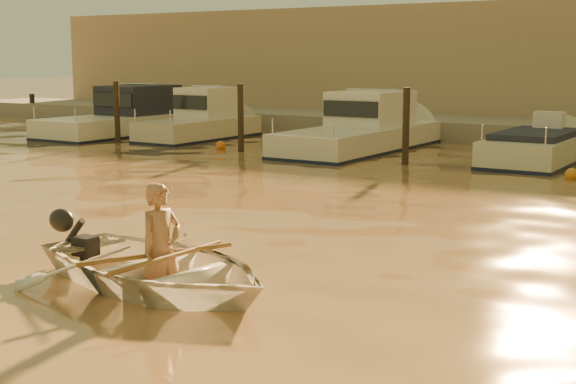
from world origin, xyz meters
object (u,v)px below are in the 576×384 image
Objects in this scene: dinghy at (156,267)px; person at (161,248)px; moored_boat_1 at (199,121)px; moored_boat_0 at (126,117)px; moored_boat_2 at (360,130)px; waterfront_building at (550,67)px; moored_boat_3 at (538,154)px.

person reaches higher than dinghy.
person is 18.02m from moored_boat_1.
person is at bearing -90.00° from dinghy.
moored_boat_0 is 0.99× the size of moored_boat_2.
moored_boat_1 is at bearing -128.80° from waterfront_building.
person is at bearing -45.19° from moored_boat_0.
person is 14.37m from moored_boat_3.
moored_boat_0 is 16.53m from waterfront_building.
moored_boat_2 is 0.17× the size of waterfront_building.
moored_boat_2 is 5.34m from moored_boat_3.
moored_boat_0 reaches higher than person.
moored_boat_0 is 14.88m from moored_boat_3.
dinghy is 14.36m from moored_boat_3.
moored_boat_1 is 11.51m from moored_boat_3.
moored_boat_2 is (-4.71, 14.36, 0.13)m from person.
moored_boat_1 and moored_boat_2 have the same top height.
moored_boat_3 is at bearing 0.00° from moored_boat_2.
moored_boat_1 reaches higher than dinghy.
moored_boat_1 is (-10.79, 14.34, 0.38)m from dinghy.
moored_boat_0 is (-14.16, 14.34, 0.38)m from dinghy.
moored_boat_1 is 14.22m from waterfront_building.
waterfront_building is (2.66, 11.00, 1.77)m from moored_boat_2.
dinghy is 0.46× the size of moored_boat_0.
waterfront_building is at bearing 51.20° from moored_boat_1.
moored_boat_1 is at bearing 0.00° from moored_boat_0.
moored_boat_0 is at bearing 53.90° from person.
person is at bearing -92.44° from moored_boat_3.
dinghy is 25.51m from waterfront_building.
moored_boat_1 is at bearing 46.05° from dinghy.
dinghy is 2.22× the size of person.
moored_boat_0 is at bearing 180.00° from moored_boat_2.
waterfront_building is at bearing 13.49° from dinghy.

